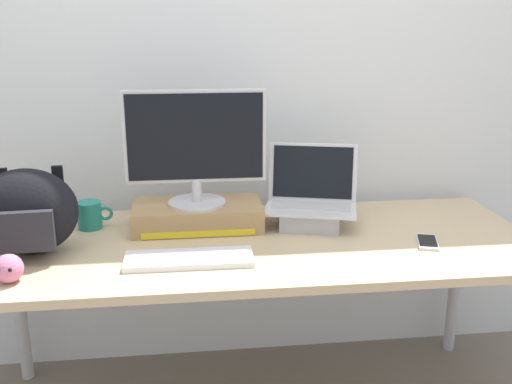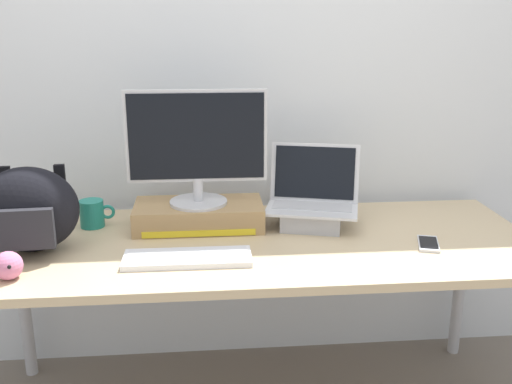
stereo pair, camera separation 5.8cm
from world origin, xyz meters
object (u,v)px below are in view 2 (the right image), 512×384
Objects in this scene: desktop_monitor at (197,146)px; coffee_mug at (93,214)px; external_keyboard at (188,258)px; plush_toy at (8,266)px; toner_box_yellow at (199,215)px; messenger_backpack at (28,210)px; cell_phone at (428,244)px; open_laptop at (312,209)px.

coffee_mug is at bearing 175.45° from desktop_monitor.
coffee_mug is (-0.37, 0.37, 0.04)m from external_keyboard.
plush_toy is (-0.17, -0.46, -0.01)m from coffee_mug.
messenger_backpack is (-0.57, -0.20, 0.10)m from toner_box_yellow.
plush_toy reaches higher than cell_phone.
desktop_monitor is at bearing 15.54° from messenger_backpack.
coffee_mug is at bearing -169.09° from open_laptop.
coffee_mug is (-0.84, 0.06, -0.01)m from open_laptop.
desktop_monitor is 3.24× the size of cell_phone.
external_keyboard is 3.16× the size of coffee_mug.
messenger_backpack reaches higher than cell_phone.
desktop_monitor is at bearing 178.31° from cell_phone.
plush_toy is at bearing -110.79° from coffee_mug.
desktop_monitor is at bearing -168.17° from open_laptop.
open_laptop is 1.09m from plush_toy.
messenger_backpack reaches higher than plush_toy.
desktop_monitor is at bearing -5.12° from coffee_mug.
cell_phone is 1.82× the size of plush_toy.
external_keyboard is at bearing -18.05° from messenger_backpack.
external_keyboard reaches higher than cell_phone.
external_keyboard is 0.55m from plush_toy.
coffee_mug reaches higher than cell_phone.
desktop_monitor is 0.50m from open_laptop.
toner_box_yellow is 0.72m from plush_toy.
open_laptop is at bearing -4.13° from coffee_mug.
external_keyboard is 0.52m from coffee_mug.
cell_phone is (1.21, -0.31, -0.05)m from coffee_mug.
messenger_backpack is 0.30m from coffee_mug.
toner_box_yellow is 1.24× the size of open_laptop.
desktop_monitor reaches higher than cell_phone.
messenger_backpack is (-0.57, -0.20, -0.17)m from desktop_monitor.
coffee_mug is at bearing 135.11° from external_keyboard.
open_laptop is at bearing 21.49° from plush_toy.
messenger_backpack is at bearing -166.22° from cell_phone.
messenger_backpack is (-0.53, 0.14, 0.14)m from external_keyboard.
open_laptop is at bearing -2.65° from desktop_monitor.
cell_phone is at bearing -18.59° from toner_box_yellow.
desktop_monitor is 1.23× the size of external_keyboard.
open_laptop is 1.02m from messenger_backpack.
messenger_backpack is 1.38m from cell_phone.
open_laptop is at bearing 33.73° from external_keyboard.
messenger_backpack is 2.60× the size of coffee_mug.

